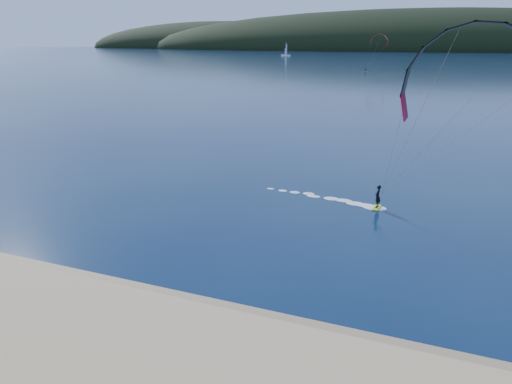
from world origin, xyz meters
TOP-DOWN VIEW (x-y plane):
  - ground at (0.00, 0.00)m, footprint 1800.00×1800.00m
  - wet_sand at (0.00, 4.50)m, footprint 220.00×2.50m
  - headland at (0.63, 745.28)m, footprint 1200.00×310.00m
  - kitesurfer_near at (13.53, 18.25)m, footprint 21.56×9.34m
  - kitesurfer_far at (-20.01, 204.89)m, footprint 10.23×5.07m
  - sailboat at (-129.64, 404.08)m, footprint 8.37×5.36m

SIDE VIEW (x-z plane):
  - ground at x=0.00m, z-range 0.00..0.00m
  - headland at x=0.63m, z-range -70.00..70.00m
  - wet_sand at x=0.00m, z-range 0.00..0.10m
  - sailboat at x=-129.64m, z-range -5.06..6.81m
  - kitesurfer_near at x=13.53m, z-range 3.04..16.98m
  - kitesurfer_far at x=-20.01m, z-range 4.65..19.46m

